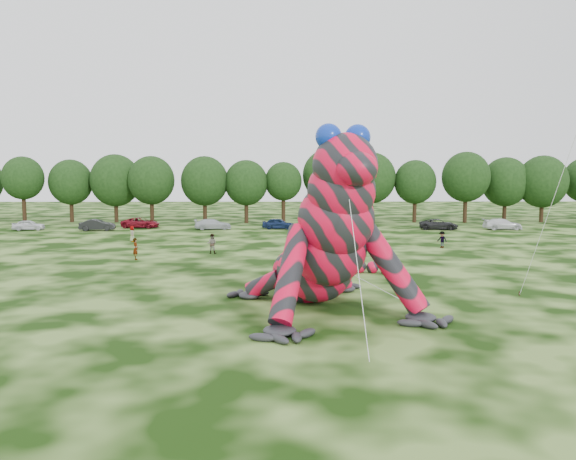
# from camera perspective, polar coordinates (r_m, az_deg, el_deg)

# --- Properties ---
(ground) EXTENTS (240.00, 240.00, 0.00)m
(ground) POSITION_cam_1_polar(r_m,az_deg,el_deg) (23.84, -2.38, -11.18)
(ground) COLOR #16330A
(ground) RESTS_ON ground
(inflatable_gecko) EXTENTS (20.55, 22.43, 9.26)m
(inflatable_gecko) POSITION_cam_1_polar(r_m,az_deg,el_deg) (30.41, 2.11, 1.37)
(inflatable_gecko) COLOR red
(inflatable_gecko) RESTS_ON ground
(tree_3) EXTENTS (5.81, 5.23, 9.44)m
(tree_3) POSITION_cam_1_polar(r_m,az_deg,el_deg) (87.80, -25.29, 3.71)
(tree_3) COLOR black
(tree_3) RESTS_ON ground
(tree_4) EXTENTS (6.22, 5.60, 9.06)m
(tree_4) POSITION_cam_1_polar(r_m,az_deg,el_deg) (87.01, -21.19, 3.73)
(tree_4) COLOR black
(tree_4) RESTS_ON ground
(tree_5) EXTENTS (7.16, 6.44, 9.80)m
(tree_5) POSITION_cam_1_polar(r_m,az_deg,el_deg) (84.68, -17.12, 4.07)
(tree_5) COLOR black
(tree_5) RESTS_ON ground
(tree_6) EXTENTS (6.52, 5.86, 9.49)m
(tree_6) POSITION_cam_1_polar(r_m,az_deg,el_deg) (81.58, -13.70, 4.00)
(tree_6) COLOR black
(tree_6) RESTS_ON ground
(tree_7) EXTENTS (6.68, 6.01, 9.48)m
(tree_7) POSITION_cam_1_polar(r_m,az_deg,el_deg) (80.36, -8.46, 4.07)
(tree_7) COLOR black
(tree_7) RESTS_ON ground
(tree_8) EXTENTS (6.14, 5.53, 8.94)m
(tree_8) POSITION_cam_1_polar(r_m,az_deg,el_deg) (79.98, -4.27, 3.92)
(tree_8) COLOR black
(tree_8) RESTS_ON ground
(tree_9) EXTENTS (5.27, 4.74, 8.68)m
(tree_9) POSITION_cam_1_polar(r_m,az_deg,el_deg) (80.20, -0.47, 3.84)
(tree_9) COLOR black
(tree_9) RESTS_ON ground
(tree_10) EXTENTS (7.09, 6.38, 10.50)m
(tree_10) POSITION_cam_1_polar(r_m,az_deg,el_deg) (81.68, 3.98, 4.50)
(tree_10) COLOR black
(tree_10) RESTS_ON ground
(tree_11) EXTENTS (7.01, 6.31, 10.07)m
(tree_11) POSITION_cam_1_polar(r_m,az_deg,el_deg) (82.08, 8.47, 4.31)
(tree_11) COLOR black
(tree_11) RESTS_ON ground
(tree_12) EXTENTS (5.99, 5.39, 8.97)m
(tree_12) POSITION_cam_1_polar(r_m,az_deg,el_deg) (82.87, 12.77, 3.86)
(tree_12) COLOR black
(tree_12) RESTS_ON ground
(tree_13) EXTENTS (6.83, 6.15, 10.13)m
(tree_13) POSITION_cam_1_polar(r_m,az_deg,el_deg) (84.22, 17.61, 4.16)
(tree_13) COLOR black
(tree_13) RESTS_ON ground
(tree_14) EXTENTS (6.82, 6.14, 9.40)m
(tree_14) POSITION_cam_1_polar(r_m,az_deg,el_deg) (87.90, 21.20, 3.86)
(tree_14) COLOR black
(tree_14) RESTS_ON ground
(tree_15) EXTENTS (7.17, 6.45, 9.63)m
(tree_15) POSITION_cam_1_polar(r_m,az_deg,el_deg) (89.03, 24.43, 3.83)
(tree_15) COLOR black
(tree_15) RESTS_ON ground
(car_0) EXTENTS (4.00, 2.21, 1.29)m
(car_0) POSITION_cam_1_polar(r_m,az_deg,el_deg) (76.62, -24.84, 0.46)
(car_0) COLOR silver
(car_0) RESTS_ON ground
(car_1) EXTENTS (4.42, 2.11, 1.40)m
(car_1) POSITION_cam_1_polar(r_m,az_deg,el_deg) (72.79, -18.80, 0.48)
(car_1) COLOR black
(car_1) RESTS_ON ground
(car_2) EXTENTS (5.03, 2.66, 1.35)m
(car_2) POSITION_cam_1_polar(r_m,az_deg,el_deg) (74.95, -14.75, 0.72)
(car_2) COLOR maroon
(car_2) RESTS_ON ground
(car_3) EXTENTS (4.80, 2.48, 1.33)m
(car_3) POSITION_cam_1_polar(r_m,az_deg,el_deg) (71.12, -7.65, 0.59)
(car_3) COLOR silver
(car_3) RESTS_ON ground
(car_4) EXTENTS (4.27, 2.15, 1.39)m
(car_4) POSITION_cam_1_polar(r_m,az_deg,el_deg) (70.90, -0.97, 0.65)
(car_4) COLOR #132148
(car_4) RESTS_ON ground
(car_5) EXTENTS (4.30, 2.04, 1.36)m
(car_5) POSITION_cam_1_polar(r_m,az_deg,el_deg) (72.31, 6.62, 0.70)
(car_5) COLOR silver
(car_5) RESTS_ON ground
(car_6) EXTENTS (5.08, 2.96, 1.33)m
(car_6) POSITION_cam_1_polar(r_m,az_deg,el_deg) (72.78, 15.05, 0.56)
(car_6) COLOR black
(car_6) RESTS_ON ground
(car_7) EXTENTS (4.78, 2.00, 1.38)m
(car_7) POSITION_cam_1_polar(r_m,az_deg,el_deg) (75.22, 20.96, 0.56)
(car_7) COLOR white
(car_7) RESTS_ON ground
(spectator_4) EXTENTS (0.68, 0.88, 1.61)m
(spectator_4) POSITION_cam_1_polar(r_m,az_deg,el_deg) (59.88, -15.55, -0.38)
(spectator_4) COLOR gray
(spectator_4) RESTS_ON ground
(spectator_1) EXTENTS (0.95, 0.79, 1.74)m
(spectator_1) POSITION_cam_1_polar(r_m,az_deg,el_deg) (49.46, -7.73, -1.39)
(spectator_1) COLOR gray
(spectator_1) RESTS_ON ground
(spectator_2) EXTENTS (1.12, 1.14, 1.57)m
(spectator_2) POSITION_cam_1_polar(r_m,az_deg,el_deg) (54.76, 15.38, -0.95)
(spectator_2) COLOR gray
(spectator_2) RESTS_ON ground
(spectator_0) EXTENTS (0.61, 0.75, 1.77)m
(spectator_0) POSITION_cam_1_polar(r_m,az_deg,el_deg) (47.16, -15.22, -1.86)
(spectator_0) COLOR gray
(spectator_0) RESTS_ON ground
(spectator_5) EXTENTS (0.98, 1.74, 1.79)m
(spectator_5) POSITION_cam_1_polar(r_m,az_deg,el_deg) (42.18, 0.68, -2.52)
(spectator_5) COLOR gray
(spectator_5) RESTS_ON ground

